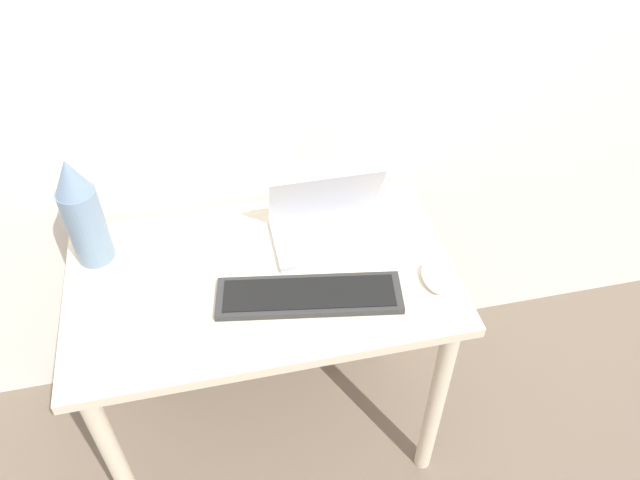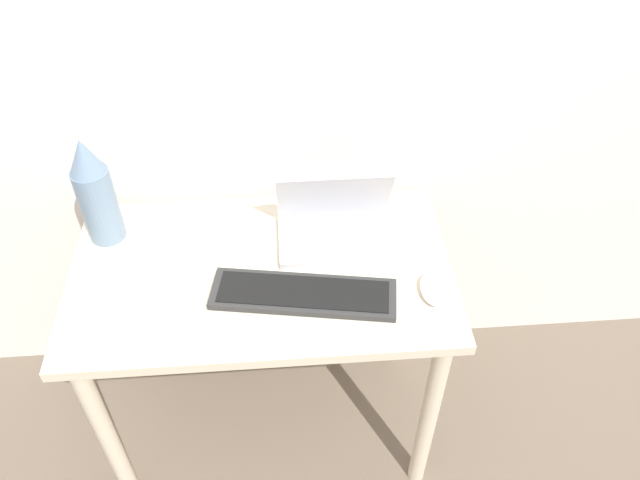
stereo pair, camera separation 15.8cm
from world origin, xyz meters
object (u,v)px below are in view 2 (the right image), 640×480
at_px(keyboard, 304,294).
at_px(mouse, 432,289).
at_px(laptop, 335,223).
at_px(vase, 95,192).

bearing_deg(keyboard, mouse, -2.47).
bearing_deg(keyboard, laptop, 65.75).
xyz_separation_m(laptop, keyboard, (-0.10, -0.22, -0.04)).
bearing_deg(vase, laptop, -4.54).
bearing_deg(vase, mouse, -18.30).
height_order(laptop, keyboard, laptop).
bearing_deg(laptop, keyboard, -114.25).
bearing_deg(vase, keyboard, -26.89).
distance_m(keyboard, mouse, 0.33).
xyz_separation_m(laptop, mouse, (0.23, -0.23, -0.03)).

